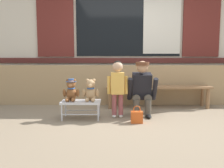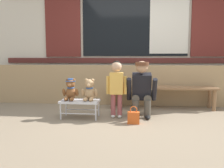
% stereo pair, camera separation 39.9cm
% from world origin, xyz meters
% --- Properties ---
extents(ground_plane, '(60.00, 60.00, 0.00)m').
position_xyz_m(ground_plane, '(0.00, 0.00, 0.00)').
color(ground_plane, '#84725B').
extents(brick_low_wall, '(6.55, 0.25, 0.85)m').
position_xyz_m(brick_low_wall, '(0.00, 1.43, 0.42)').
color(brick_low_wall, tan).
rests_on(brick_low_wall, ground).
extents(shop_facade, '(6.69, 0.26, 3.60)m').
position_xyz_m(shop_facade, '(0.00, 1.94, 1.80)').
color(shop_facade, beige).
rests_on(shop_facade, ground).
extents(wooden_bench_long, '(2.10, 0.40, 0.44)m').
position_xyz_m(wooden_bench_long, '(0.56, 1.06, 0.37)').
color(wooden_bench_long, '#8E6642').
rests_on(wooden_bench_long, ground).
extents(small_display_bench, '(0.64, 0.36, 0.30)m').
position_xyz_m(small_display_bench, '(-0.89, 0.16, 0.27)').
color(small_display_bench, silver).
rests_on(small_display_bench, ground).
extents(teddy_bear_with_hat, '(0.28, 0.27, 0.36)m').
position_xyz_m(teddy_bear_with_hat, '(-1.05, 0.16, 0.47)').
color(teddy_bear_with_hat, brown).
rests_on(teddy_bear_with_hat, small_display_bench).
extents(teddy_bear_plain, '(0.28, 0.26, 0.36)m').
position_xyz_m(teddy_bear_plain, '(-0.73, 0.16, 0.46)').
color(teddy_bear_plain, tan).
rests_on(teddy_bear_plain, small_display_bench).
extents(child_standing, '(0.35, 0.18, 0.96)m').
position_xyz_m(child_standing, '(-0.28, 0.25, 0.59)').
color(child_standing, '#994C4C').
rests_on(child_standing, ground).
extents(adult_crouching, '(0.50, 0.49, 0.95)m').
position_xyz_m(adult_crouching, '(0.15, 0.35, 0.48)').
color(adult_crouching, '#4C473D').
rests_on(adult_crouching, ground).
extents(handbag_on_ground, '(0.18, 0.11, 0.27)m').
position_xyz_m(handbag_on_ground, '(0.01, -0.10, 0.10)').
color(handbag_on_ground, '#DB561E').
rests_on(handbag_on_ground, ground).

